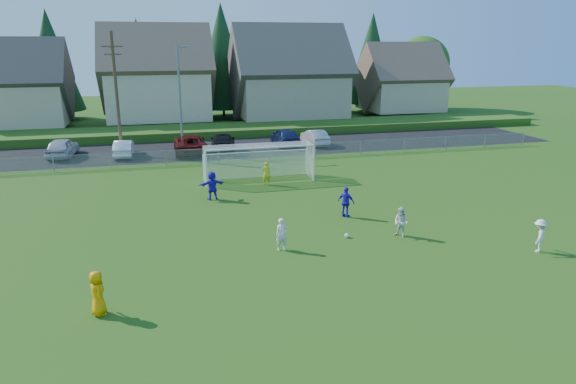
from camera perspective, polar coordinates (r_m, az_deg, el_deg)
The scene contains 23 objects.
ground at distance 20.85m, azimuth 5.65°, elevation -9.70°, with size 160.00×160.00×0.00m, color #193D0C.
asphalt_lot at distance 46.42m, azimuth -6.12°, elevation 4.88°, with size 60.00×60.00×0.00m, color black.
grass_embankment at distance 53.66m, azimuth -7.36°, elevation 6.81°, with size 70.00×6.00×0.80m, color #1E420F.
soccer_ball at distance 25.11m, azimuth 6.55°, elevation -4.83°, with size 0.22×0.22×0.22m, color white.
referee at distance 19.16m, azimuth -20.41°, elevation -10.49°, with size 0.79×0.52×1.62m, color #F49704.
player_white_a at distance 23.29m, azimuth -0.70°, elevation -4.74°, with size 0.55×0.36×1.51m, color silver.
player_white_b at distance 25.43m, azimuth 12.45°, elevation -3.31°, with size 0.73×0.57×1.49m, color silver.
player_white_c at distance 25.72m, azimuth 26.15°, elevation -4.39°, with size 0.99×0.57×1.53m, color silver.
player_blue_a at distance 27.82m, azimuth 6.47°, elevation -1.13°, with size 0.98×0.41×1.67m, color #2513B7.
player_blue_b at distance 31.07m, azimuth -8.42°, elevation 0.72°, with size 1.60×0.51×1.73m, color #2513B7.
goalkeeper at distance 33.97m, azimuth -2.41°, elevation 2.09°, with size 0.57×0.38×1.58m, color yellow.
car_a at distance 46.36m, azimuth -23.80°, elevation 4.57°, with size 1.87×4.66×1.59m, color #B6B8BF.
car_b at distance 44.73m, azimuth -17.77°, elevation 4.65°, with size 1.44×4.14×1.36m, color white.
car_c at distance 44.77m, azimuth -10.83°, elevation 5.29°, with size 2.62×5.69×1.58m, color #540B09.
car_d at distance 45.22m, azimuth -7.25°, elevation 5.50°, with size 2.08×5.12×1.49m, color black.
car_e at distance 47.33m, azimuth -0.34°, elevation 6.19°, with size 1.92×4.77×1.62m, color #141D48.
car_f at distance 47.59m, azimuth 3.00°, elevation 6.09°, with size 1.49×4.26×1.40m, color #B5B5B5.
soccer_goal at distance 35.04m, azimuth -3.34°, elevation 3.93°, with size 7.42×1.90×2.50m.
chainlink_fence at distance 40.98m, azimuth -4.97°, elevation 4.28°, with size 52.06×0.06×1.20m.
streetlight at distance 43.79m, azimuth -11.86°, elevation 10.35°, with size 1.38×0.18×9.00m.
utility_pole at distance 44.79m, azimuth -18.52°, elevation 10.39°, with size 1.60×0.26×10.00m.
houses_row at distance 60.64m, azimuth -6.66°, elevation 14.50°, with size 53.90×11.45×13.27m.
tree_row at distance 66.75m, azimuth -8.26°, elevation 14.24°, with size 65.98×12.36×13.80m.
Camera 1 is at (-6.67, -17.53, 9.11)m, focal length 32.00 mm.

